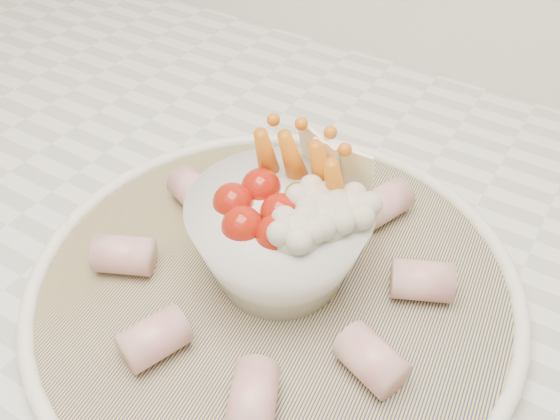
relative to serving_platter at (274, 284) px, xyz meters
The scene contains 3 objects.
serving_platter is the anchor object (origin of this frame).
veggie_bowl 0.05m from the serving_platter, 82.78° to the left, with size 0.14×0.14×0.11m.
cured_meat_rolls 0.02m from the serving_platter, 129.92° to the left, with size 0.26×0.26×0.03m.
Camera 1 is at (0.07, 1.11, 1.30)m, focal length 40.00 mm.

